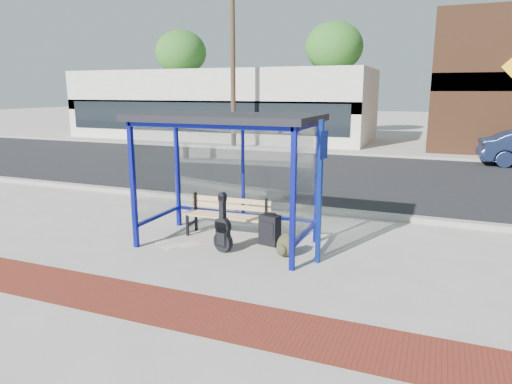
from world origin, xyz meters
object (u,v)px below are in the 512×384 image
at_px(guitar_bag, 223,232).
at_px(suitcase, 270,230).
at_px(backpack, 285,246).
at_px(bench, 228,214).

relative_size(guitar_bag, suitcase, 1.64).
height_order(guitar_bag, backpack, guitar_bag).
relative_size(guitar_bag, backpack, 2.50).
relative_size(bench, backpack, 4.20).
xyz_separation_m(bench, guitar_bag, (0.31, -0.85, -0.08)).
bearing_deg(guitar_bag, bench, 125.58).
xyz_separation_m(bench, suitcase, (0.96, -0.19, -0.17)).
relative_size(bench, guitar_bag, 1.68).
bearing_deg(suitcase, backpack, -34.19).
bearing_deg(bench, backpack, -26.99).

